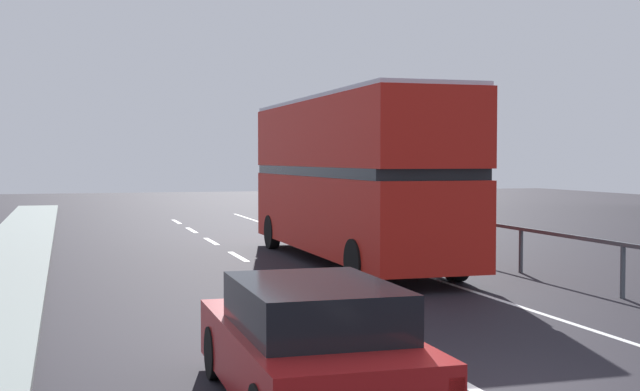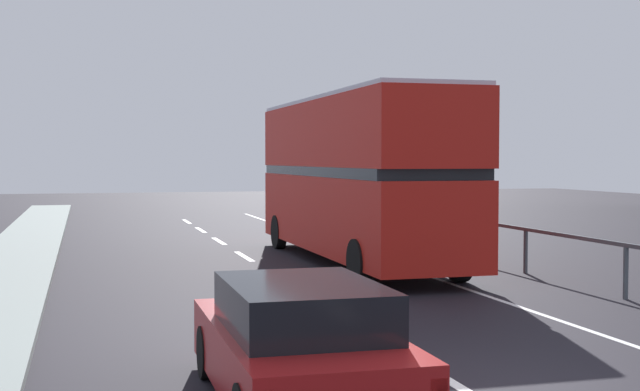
# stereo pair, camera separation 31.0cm
# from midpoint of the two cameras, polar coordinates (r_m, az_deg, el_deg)

# --- Properties ---
(lane_paint_markings) EXTENTS (3.49, 46.00, 0.01)m
(lane_paint_markings) POSITION_cam_midpoint_polar(r_m,az_deg,el_deg) (18.45, 3.61, -5.89)
(lane_paint_markings) COLOR silver
(lane_paint_markings) RESTS_ON ground
(bridge_side_railing) EXTENTS (0.10, 42.00, 1.08)m
(bridge_side_railing) POSITION_cam_midpoint_polar(r_m,az_deg,el_deg) (20.52, 12.91, -2.63)
(bridge_side_railing) COLOR #474F55
(bridge_side_railing) RESTS_ON ground
(double_decker_bus_red) EXTENTS (2.59, 10.79, 4.25)m
(double_decker_bus_red) POSITION_cam_midpoint_polar(r_m,az_deg,el_deg) (21.83, 1.69, 1.40)
(double_decker_bus_red) COLOR #B11B13
(double_decker_bus_red) RESTS_ON ground
(hatchback_car_near) EXTENTS (1.83, 4.15, 1.37)m
(hatchback_car_near) POSITION_cam_midpoint_polar(r_m,az_deg,el_deg) (9.36, -1.61, -10.00)
(hatchback_car_near) COLOR maroon
(hatchback_car_near) RESTS_ON ground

